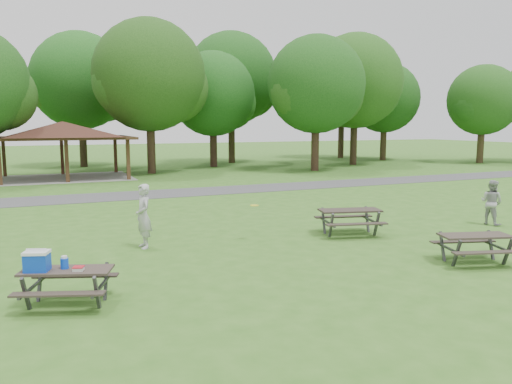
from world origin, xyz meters
The scene contains 18 objects.
ground centered at (0.00, 0.00, 0.00)m, with size 160.00×160.00×0.00m, color #33641C.
asphalt_path centered at (0.00, 14.00, 0.01)m, with size 120.00×3.20×0.02m, color #414143.
pavilion centered at (-4.00, 24.00, 3.06)m, with size 8.60×7.01×3.76m.
tree_row_e centered at (2.10, 25.03, 6.78)m, with size 8.40×8.00×11.02m.
tree_row_f centered at (8.09, 28.53, 5.84)m, with size 7.35×7.00×9.55m.
tree_row_g centered at (14.09, 22.03, 6.33)m, with size 7.77×7.40×10.25m.
tree_row_h centered at (20.10, 25.53, 7.03)m, with size 8.61×8.20×11.37m.
tree_row_i centered at (26.08, 29.03, 5.91)m, with size 7.14×6.80×9.52m.
tree_row_j centered at (32.08, 22.53, 5.56)m, with size 6.72×6.40×8.96m.
tree_deep_b centered at (-1.90, 33.03, 6.89)m, with size 8.40×8.00×11.13m.
tree_deep_c centered at (11.10, 32.03, 7.44)m, with size 8.82×8.40×11.90m.
tree_deep_d centered at (24.10, 33.53, 7.03)m, with size 8.40×8.00×11.27m.
picnic_table_near centered at (-5.52, -0.98, 0.70)m, with size 2.13×1.92×1.21m.
picnic_table_middle centered at (3.48, 2.05, 0.63)m, with size 2.32×2.04×0.86m.
picnic_table_far centered at (4.51, -2.08, 0.57)m, with size 2.13×1.90×0.77m.
frisbee_in_flight centered at (0.31, 2.56, 1.10)m, with size 0.33×0.33×0.02m.
frisbee_thrower centered at (-3.01, 3.02, 0.94)m, with size 0.68×0.45×1.88m, color #AEAEB1.
frisbee_catcher centered at (9.06, 1.36, 0.81)m, with size 0.78×0.61×1.61m, color #9D9D9F.
Camera 1 is at (-5.82, -11.30, 3.60)m, focal length 35.00 mm.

